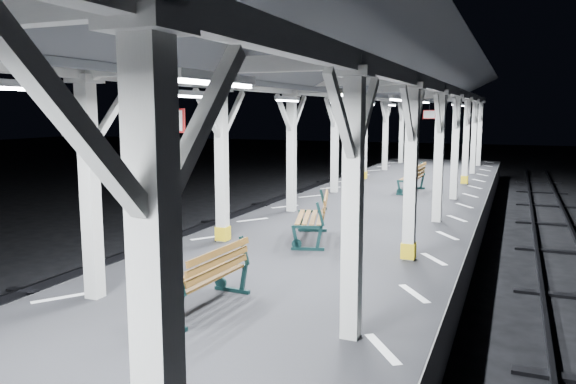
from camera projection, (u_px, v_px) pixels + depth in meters
The scene contains 9 objects.
ground at pixel (270, 332), 9.73m from camera, with size 120.00×120.00×0.00m, color black.
platform at pixel (270, 304), 9.66m from camera, with size 6.00×50.00×1.00m, color black.
hazard_stripes_left at pixel (150, 262), 10.51m from camera, with size 1.00×48.00×0.01m, color silver.
hazard_stripes_right at pixel (414, 294), 8.68m from camera, with size 1.00×48.00×0.01m, color silver.
track_left at pixel (49, 293), 11.59m from camera, with size 2.20×60.00×0.16m.
canopy at pixel (268, 63), 9.06m from camera, with size 5.40×49.00×4.65m.
bench_near at pixel (208, 276), 7.92m from camera, with size 0.73×1.73×0.92m.
bench_mid at pixel (315, 216), 12.17m from camera, with size 1.19×1.99×1.02m.
bench_far at pixel (415, 177), 19.45m from camera, with size 0.71×1.86×1.00m.
Camera 1 is at (3.80, -8.48, 3.80)m, focal length 35.00 mm.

